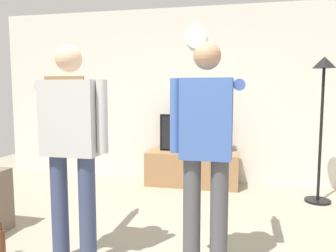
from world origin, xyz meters
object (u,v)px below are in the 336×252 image
at_px(floor_lamp, 323,99).
at_px(framed_picture, 64,92).
at_px(person_standing_nearer_couch, 206,145).
at_px(wall_clock, 196,37).
at_px(beverage_bottle, 1,243).
at_px(person_standing_nearer_lamp, 72,141).
at_px(television, 193,133).
at_px(tv_stand, 192,169).

bearing_deg(floor_lamp, framed_picture, 170.01).
bearing_deg(person_standing_nearer_couch, wall_clock, 100.10).
relative_size(person_standing_nearer_couch, beverage_bottle, 5.66).
distance_m(wall_clock, person_standing_nearer_couch, 2.98).
relative_size(wall_clock, person_standing_nearer_lamp, 0.18).
bearing_deg(person_standing_nearer_lamp, television, 76.48).
bearing_deg(tv_stand, person_standing_nearer_couch, -78.70).
bearing_deg(person_standing_nearer_couch, beverage_bottle, -173.56).
relative_size(floor_lamp, person_standing_nearer_couch, 1.03).
xyz_separation_m(wall_clock, floor_lamp, (1.70, -0.69, -0.91)).
height_order(wall_clock, beverage_bottle, wall_clock).
bearing_deg(person_standing_nearer_couch, floor_lamp, 58.30).
bearing_deg(floor_lamp, wall_clock, 157.88).
relative_size(floor_lamp, beverage_bottle, 5.80).
xyz_separation_m(television, person_standing_nearer_lamp, (-0.61, -2.53, 0.25)).
bearing_deg(wall_clock, framed_picture, 179.87).
xyz_separation_m(wall_clock, person_standing_nearer_couch, (0.48, -2.67, -1.21)).
distance_m(tv_stand, beverage_bottle, 2.87).
bearing_deg(tv_stand, television, 90.00).
bearing_deg(television, tv_stand, -90.00).
relative_size(tv_stand, person_standing_nearer_lamp, 0.77).
relative_size(framed_picture, beverage_bottle, 2.27).
relative_size(person_standing_nearer_lamp, person_standing_nearer_couch, 0.99).
distance_m(tv_stand, floor_lamp, 2.05).
height_order(person_standing_nearer_couch, beverage_bottle, person_standing_nearer_couch).
xyz_separation_m(television, floor_lamp, (1.70, -0.45, 0.54)).
height_order(floor_lamp, person_standing_nearer_couch, floor_lamp).
height_order(floor_lamp, person_standing_nearer_lamp, floor_lamp).
bearing_deg(television, person_standing_nearer_lamp, -103.52).
distance_m(wall_clock, beverage_bottle, 3.78).
relative_size(television, beverage_bottle, 3.16).
bearing_deg(person_standing_nearer_lamp, beverage_bottle, -171.84).
height_order(wall_clock, framed_picture, wall_clock).
height_order(television, person_standing_nearer_couch, person_standing_nearer_couch).
bearing_deg(framed_picture, person_standing_nearer_lamp, -59.41).
distance_m(television, person_standing_nearer_lamp, 2.62).
height_order(tv_stand, floor_lamp, floor_lamp).
bearing_deg(tv_stand, person_standing_nearer_lamp, -103.77).
height_order(framed_picture, person_standing_nearer_lamp, person_standing_nearer_lamp).
bearing_deg(beverage_bottle, tv_stand, 64.03).
bearing_deg(person_standing_nearer_couch, tv_stand, 101.30).
relative_size(tv_stand, framed_picture, 1.90).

